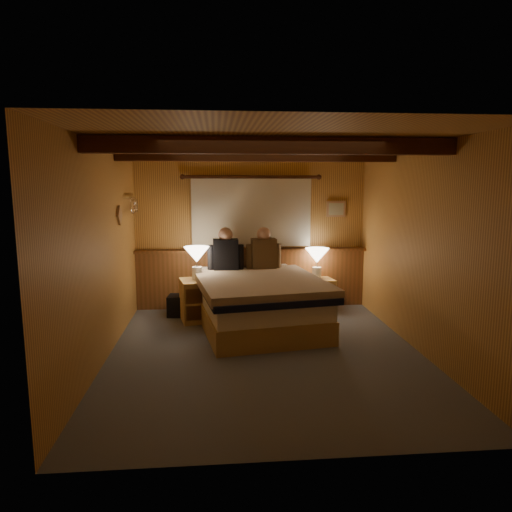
{
  "coord_description": "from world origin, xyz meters",
  "views": [
    {
      "loc": [
        -0.55,
        -5.04,
        1.95
      ],
      "look_at": [
        -0.07,
        0.4,
        1.08
      ],
      "focal_mm": 32.0,
      "sensor_mm": 36.0,
      "label": 1
    }
  ],
  "objects": [
    {
      "name": "floor",
      "position": [
        0.0,
        0.0,
        0.0
      ],
      "size": [
        4.2,
        4.2,
        0.0
      ],
      "primitive_type": "plane",
      "color": "#555C65",
      "rests_on": "ground"
    },
    {
      "name": "ceiling",
      "position": [
        0.0,
        0.0,
        2.4
      ],
      "size": [
        4.2,
        4.2,
        0.0
      ],
      "primitive_type": "plane",
      "rotation": [
        3.14,
        0.0,
        0.0
      ],
      "color": "tan",
      "rests_on": "wall_back"
    },
    {
      "name": "wall_back",
      "position": [
        0.0,
        2.1,
        1.2
      ],
      "size": [
        3.6,
        0.0,
        3.6
      ],
      "primitive_type": "plane",
      "rotation": [
        1.57,
        0.0,
        0.0
      ],
      "color": "gold",
      "rests_on": "floor"
    },
    {
      "name": "wall_left",
      "position": [
        -1.8,
        0.0,
        1.2
      ],
      "size": [
        0.0,
        4.2,
        4.2
      ],
      "primitive_type": "plane",
      "rotation": [
        1.57,
        0.0,
        1.57
      ],
      "color": "gold",
      "rests_on": "floor"
    },
    {
      "name": "wall_right",
      "position": [
        1.8,
        0.0,
        1.2
      ],
      "size": [
        0.0,
        4.2,
        4.2
      ],
      "primitive_type": "plane",
      "rotation": [
        1.57,
        0.0,
        -1.57
      ],
      "color": "gold",
      "rests_on": "floor"
    },
    {
      "name": "wall_front",
      "position": [
        0.0,
        -2.1,
        1.2
      ],
      "size": [
        3.6,
        0.0,
        3.6
      ],
      "primitive_type": "plane",
      "rotation": [
        -1.57,
        0.0,
        0.0
      ],
      "color": "gold",
      "rests_on": "floor"
    },
    {
      "name": "wainscot",
      "position": [
        0.0,
        2.04,
        0.49
      ],
      "size": [
        3.6,
        0.23,
        0.94
      ],
      "color": "brown",
      "rests_on": "wall_back"
    },
    {
      "name": "curtain_window",
      "position": [
        0.0,
        2.03,
        1.52
      ],
      "size": [
        2.18,
        0.09,
        1.11
      ],
      "color": "#412210",
      "rests_on": "wall_back"
    },
    {
      "name": "ceiling_beams",
      "position": [
        0.0,
        0.15,
        2.31
      ],
      "size": [
        3.6,
        1.65,
        0.16
      ],
      "color": "#412210",
      "rests_on": "ceiling"
    },
    {
      "name": "coat_rail",
      "position": [
        -1.72,
        1.58,
        1.67
      ],
      "size": [
        0.05,
        0.55,
        0.24
      ],
      "color": "white",
      "rests_on": "wall_left"
    },
    {
      "name": "framed_print",
      "position": [
        1.35,
        2.08,
        1.55
      ],
      "size": [
        0.3,
        0.04,
        0.25
      ],
      "color": "tan",
      "rests_on": "wall_back"
    },
    {
      "name": "bed",
      "position": [
        0.01,
        0.96,
        0.36
      ],
      "size": [
        1.86,
        2.26,
        0.7
      ],
      "rotation": [
        0.0,
        0.0,
        0.16
      ],
      "color": "#AA8548",
      "rests_on": "floor"
    },
    {
      "name": "nightstand_left",
      "position": [
        -0.79,
        1.36,
        0.3
      ],
      "size": [
        0.63,
        0.59,
        0.6
      ],
      "rotation": [
        0.0,
        0.0,
        0.21
      ],
      "color": "#AA8548",
      "rests_on": "floor"
    },
    {
      "name": "nightstand_right",
      "position": [
        1.03,
        1.78,
        0.24
      ],
      "size": [
        0.5,
        0.46,
        0.48
      ],
      "rotation": [
        0.0,
        0.0,
        0.17
      ],
      "color": "#AA8548",
      "rests_on": "floor"
    },
    {
      "name": "lamp_left",
      "position": [
        -0.83,
        1.39,
        0.93
      ],
      "size": [
        0.36,
        0.36,
        0.47
      ],
      "color": "silver",
      "rests_on": "nightstand_left"
    },
    {
      "name": "lamp_right",
      "position": [
        1.0,
        1.8,
        0.82
      ],
      "size": [
        0.37,
        0.37,
        0.48
      ],
      "color": "silver",
      "rests_on": "nightstand_right"
    },
    {
      "name": "person_left",
      "position": [
        -0.42,
        1.59,
        0.95
      ],
      "size": [
        0.54,
        0.22,
        0.65
      ],
      "rotation": [
        0.0,
        0.0,
        0.03
      ],
      "color": "black",
      "rests_on": "bed"
    },
    {
      "name": "person_right",
      "position": [
        0.15,
        1.65,
        0.95
      ],
      "size": [
        0.53,
        0.24,
        0.64
      ],
      "rotation": [
        0.0,
        0.0,
        0.09
      ],
      "color": "#4D371E",
      "rests_on": "bed"
    },
    {
      "name": "duffel_bag",
      "position": [
        -1.02,
        1.62,
        0.16
      ],
      "size": [
        0.53,
        0.35,
        0.37
      ],
      "rotation": [
        0.0,
        0.0,
        -0.1
      ],
      "color": "black",
      "rests_on": "floor"
    }
  ]
}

